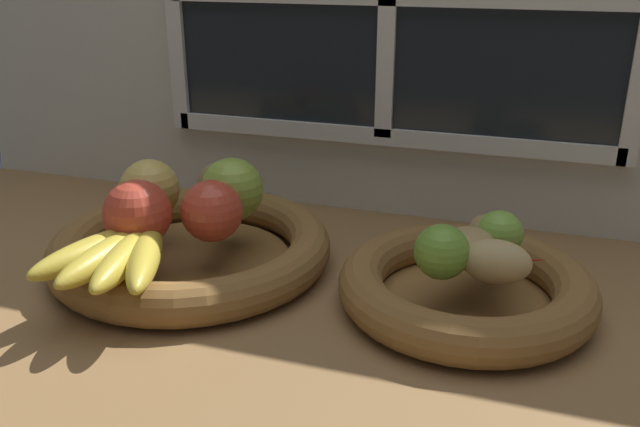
# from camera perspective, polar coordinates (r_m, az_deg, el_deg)

# --- Properties ---
(ground_plane) EXTENTS (1.40, 0.90, 0.03)m
(ground_plane) POSITION_cam_1_polar(r_m,az_deg,el_deg) (0.76, 0.33, -8.40)
(ground_plane) COLOR olive
(back_wall) EXTENTS (1.40, 0.05, 0.55)m
(back_wall) POSITION_cam_1_polar(r_m,az_deg,el_deg) (0.95, 6.07, 16.15)
(back_wall) COLOR silver
(back_wall) RESTS_ON ground_plane
(fruit_bowl_left) EXTENTS (0.35, 0.35, 0.05)m
(fruit_bowl_left) POSITION_cam_1_polar(r_m,az_deg,el_deg) (0.84, -10.89, -2.91)
(fruit_bowl_left) COLOR brown
(fruit_bowl_left) RESTS_ON ground_plane
(fruit_bowl_right) EXTENTS (0.28, 0.28, 0.05)m
(fruit_bowl_right) POSITION_cam_1_polar(r_m,az_deg,el_deg) (0.75, 12.30, -6.18)
(fruit_bowl_right) COLOR brown
(fruit_bowl_right) RESTS_ON ground_plane
(apple_red_front) EXTENTS (0.08, 0.08, 0.08)m
(apple_red_front) POSITION_cam_1_polar(r_m,az_deg,el_deg) (0.79, -15.30, -0.00)
(apple_red_front) COLOR #CC422D
(apple_red_front) RESTS_ON fruit_bowl_left
(apple_green_back) EXTENTS (0.08, 0.08, 0.08)m
(apple_green_back) POSITION_cam_1_polar(r_m,az_deg,el_deg) (0.84, -7.51, 2.05)
(apple_green_back) COLOR #8CAD3D
(apple_green_back) RESTS_ON fruit_bowl_left
(apple_golden_left) EXTENTS (0.08, 0.08, 0.08)m
(apple_golden_left) POSITION_cam_1_polar(r_m,az_deg,el_deg) (0.87, -14.31, 2.04)
(apple_golden_left) COLOR #DBB756
(apple_golden_left) RESTS_ON fruit_bowl_left
(apple_red_right) EXTENTS (0.07, 0.07, 0.07)m
(apple_red_right) POSITION_cam_1_polar(r_m,az_deg,el_deg) (0.78, -9.21, 0.21)
(apple_red_right) COLOR #CC422D
(apple_red_right) RESTS_ON fruit_bowl_left
(pear_brown) EXTENTS (0.09, 0.09, 0.07)m
(pear_brown) POSITION_cam_1_polar(r_m,az_deg,el_deg) (0.85, -8.39, 2.00)
(pear_brown) COLOR olive
(pear_brown) RESTS_ON fruit_bowl_left
(banana_bunch_front) EXTENTS (0.15, 0.18, 0.03)m
(banana_bunch_front) POSITION_cam_1_polar(r_m,az_deg,el_deg) (0.74, -16.68, -3.26)
(banana_bunch_front) COLOR gold
(banana_bunch_front) RESTS_ON fruit_bowl_left
(potato_back) EXTENTS (0.07, 0.08, 0.04)m
(potato_back) POSITION_cam_1_polar(r_m,az_deg,el_deg) (0.77, 14.32, -1.77)
(potato_back) COLOR #A38451
(potato_back) RESTS_ON fruit_bowl_right
(potato_large) EXTENTS (0.07, 0.08, 0.04)m
(potato_large) POSITION_cam_1_polar(r_m,az_deg,el_deg) (0.73, 12.59, -2.90)
(potato_large) COLOR #A38451
(potato_large) RESTS_ON fruit_bowl_right
(potato_small) EXTENTS (0.07, 0.05, 0.05)m
(potato_small) POSITION_cam_1_polar(r_m,az_deg,el_deg) (0.70, 14.75, -4.00)
(potato_small) COLOR tan
(potato_small) RESTS_ON fruit_bowl_right
(lime_near) EXTENTS (0.06, 0.06, 0.06)m
(lime_near) POSITION_cam_1_polar(r_m,az_deg,el_deg) (0.70, 10.34, -3.24)
(lime_near) COLOR #6B9E33
(lime_near) RESTS_ON fruit_bowl_right
(lime_far) EXTENTS (0.05, 0.05, 0.05)m
(lime_far) POSITION_cam_1_polar(r_m,az_deg,el_deg) (0.76, 15.02, -1.70)
(lime_far) COLOR #7AAD3D
(lime_far) RESTS_ON fruit_bowl_right
(chili_pepper) EXTENTS (0.13, 0.07, 0.02)m
(chili_pepper) POSITION_cam_1_polar(r_m,az_deg,el_deg) (0.73, 13.97, -4.04)
(chili_pepper) COLOR red
(chili_pepper) RESTS_ON fruit_bowl_right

